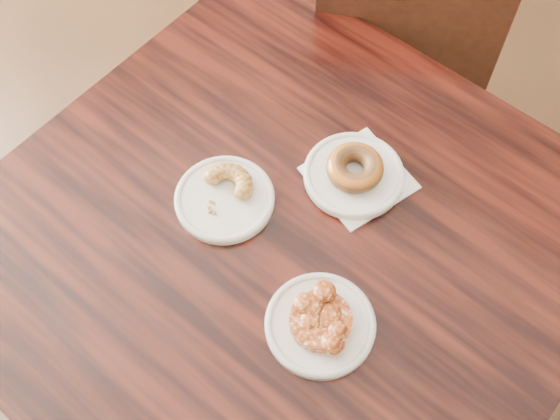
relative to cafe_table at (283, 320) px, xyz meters
The scene contains 9 objects.
cafe_table is the anchor object (origin of this frame).
chair_far 0.72m from the cafe_table, 96.83° to the left, with size 0.42×0.42×0.90m, color black, non-canonical shape.
napkin 0.42m from the cafe_table, 72.17° to the left, with size 0.15×0.15×0.00m, color white.
plate_donut 0.42m from the cafe_table, 74.49° to the left, with size 0.17×0.17×0.01m, color white.
plate_cruller 0.40m from the cafe_table, behind, with size 0.17×0.17×0.01m, color white.
plate_fritter 0.41m from the cafe_table, 39.84° to the right, with size 0.17×0.17×0.01m, color silver.
glazed_donut 0.44m from the cafe_table, 74.49° to the left, with size 0.10×0.10×0.03m, color brown.
apple_fritter 0.43m from the cafe_table, 39.84° to the right, with size 0.13×0.13×0.03m, color #491707, non-canonical shape.
cruller_fragment 0.42m from the cafe_table, behind, with size 0.10×0.10×0.03m, color brown, non-canonical shape.
Camera 1 is at (0.12, -0.40, 1.77)m, focal length 45.00 mm.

